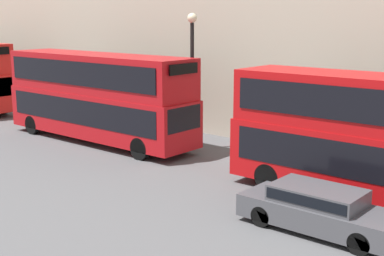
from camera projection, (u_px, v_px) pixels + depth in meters
The scene contains 4 objects.
bus_leading at pixel (384, 135), 17.47m from camera, with size 2.59×10.51×4.30m.
bus_second_in_queue at pixel (98, 94), 26.44m from camera, with size 2.59×11.36×4.38m.
car_dark_sedan at pixel (319, 208), 15.57m from camera, with size 1.76×4.77×1.33m.
street_lamp at pixel (192, 67), 24.47m from camera, with size 0.44×0.44×6.33m.
Camera 1 is at (-15.50, -1.01, 6.20)m, focal length 50.00 mm.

